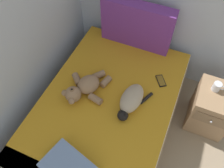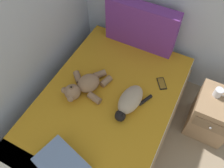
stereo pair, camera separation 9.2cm
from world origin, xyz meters
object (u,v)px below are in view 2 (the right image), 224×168
(teddy_bear, at_px, (84,86))
(patterned_cushion, at_px, (141,26))
(cat, at_px, (130,101))
(throw_pillow, at_px, (62,166))
(bed, at_px, (104,118))
(cell_phone, at_px, (162,83))
(nightstand, at_px, (212,114))
(mug, at_px, (218,93))

(teddy_bear, bearing_deg, patterned_cushion, 75.43)
(cat, relative_size, throw_pillow, 1.04)
(bed, distance_m, cell_phone, 0.70)
(nightstand, height_order, mug, mug)
(patterned_cushion, bearing_deg, bed, -88.45)
(teddy_bear, xyz_separation_m, mug, (1.19, 0.53, -0.01))
(cat, distance_m, mug, 0.87)
(throw_pillow, bearing_deg, mug, 53.04)
(teddy_bear, bearing_deg, throw_pillow, -72.02)
(bed, distance_m, cat, 0.42)
(patterned_cushion, distance_m, nightstand, 1.20)
(patterned_cushion, xyz_separation_m, teddy_bear, (-0.22, -0.85, -0.19))
(nightstand, bearing_deg, bed, -151.06)
(throw_pillow, bearing_deg, cell_phone, 70.01)
(patterned_cushion, distance_m, teddy_bear, 0.90)
(bed, xyz_separation_m, nightstand, (1.00, 0.55, 0.01))
(patterned_cushion, height_order, teddy_bear, patterned_cushion)
(patterned_cushion, relative_size, mug, 6.55)
(patterned_cushion, bearing_deg, cell_phone, -44.16)
(mug, bearing_deg, cell_phone, -168.68)
(throw_pillow, bearing_deg, patterned_cushion, 90.59)
(bed, bearing_deg, nightstand, 28.94)
(cat, bearing_deg, nightstand, 29.35)
(bed, distance_m, throw_pillow, 0.73)
(cell_phone, xyz_separation_m, nightstand, (0.59, 0.06, -0.26))
(bed, bearing_deg, patterned_cushion, 91.55)
(bed, xyz_separation_m, throw_pillow, (-0.01, -0.66, 0.32))
(cell_phone, bearing_deg, cat, -116.61)
(bed, height_order, cell_phone, cell_phone)
(bed, height_order, patterned_cushion, patterned_cushion)
(cat, height_order, teddy_bear, teddy_bear)
(teddy_bear, bearing_deg, bed, -16.00)
(nightstand, distance_m, mug, 0.32)
(cat, bearing_deg, cell_phone, 63.39)
(bed, bearing_deg, cat, 27.48)
(bed, bearing_deg, throw_pillow, -90.74)
(patterned_cushion, height_order, cell_phone, patterned_cushion)
(patterned_cushion, bearing_deg, throw_pillow, -89.41)
(cat, height_order, mug, cat)
(teddy_bear, distance_m, cell_phone, 0.79)
(teddy_bear, bearing_deg, nightstand, 21.16)
(teddy_bear, height_order, nightstand, teddy_bear)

